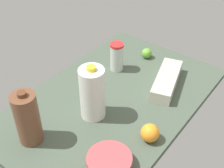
{
  "coord_description": "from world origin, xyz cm",
  "views": [
    {
      "loc": [
        -95.92,
        -72.56,
        108.92
      ],
      "look_at": [
        0.0,
        0.0,
        13.0
      ],
      "focal_mm": 50.0,
      "sensor_mm": 36.0,
      "label": 1
    }
  ],
  "objects": [
    {
      "name": "milk_jug",
      "position": [
        -14.18,
        0.57,
        16.37
      ],
      "size": [
        11.86,
        11.86,
        28.3
      ],
      "color": "white",
      "rests_on": "countertop"
    },
    {
      "name": "lime_beside_bowl",
      "position": [
        43.46,
        6.55,
        6.06
      ],
      "size": [
        6.12,
        6.12,
        6.12
      ],
      "primitive_type": "sphere",
      "color": "#64AE34",
      "rests_on": "countertop"
    },
    {
      "name": "tumbler_cup",
      "position": [
        23.01,
        13.99,
        11.42
      ],
      "size": [
        7.69,
        7.69,
        16.77
      ],
      "color": "silver",
      "rests_on": "countertop"
    },
    {
      "name": "chocolate_milk_jug",
      "position": [
        -42.8,
        12.42,
        15.71
      ],
      "size": [
        10.66,
        10.66,
        26.99
      ],
      "color": "brown",
      "rests_on": "countertop"
    },
    {
      "name": "mixing_bowl",
      "position": [
        -33.87,
        -24.26,
        5.82
      ],
      "size": [
        18.65,
        18.65,
        5.63
      ],
      "primitive_type": "cylinder",
      "color": "#AD4A4E",
      "rests_on": "countertop"
    },
    {
      "name": "countertop",
      "position": [
        0.0,
        0.0,
        1.5
      ],
      "size": [
        120.0,
        76.0,
        3.0
      ],
      "primitive_type": "cube",
      "color": "#475445",
      "rests_on": "ground"
    },
    {
      "name": "orange_by_jug",
      "position": [
        -11.54,
        -29.59,
        7.17
      ],
      "size": [
        8.35,
        8.35,
        8.35
      ],
      "primitive_type": "sphere",
      "color": "orange",
      "rests_on": "countertop"
    },
    {
      "name": "egg_carton",
      "position": [
        26.69,
        -16.57,
        6.39
      ],
      "size": [
        34.25,
        19.28,
        6.77
      ],
      "primitive_type": "cube",
      "rotation": [
        0.0,
        0.0,
        0.29
      ],
      "color": "#BBBBA6",
      "rests_on": "countertop"
    }
  ]
}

